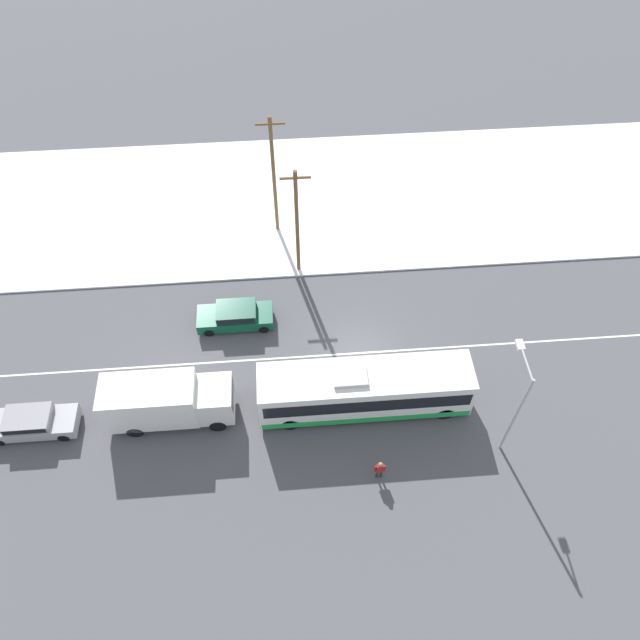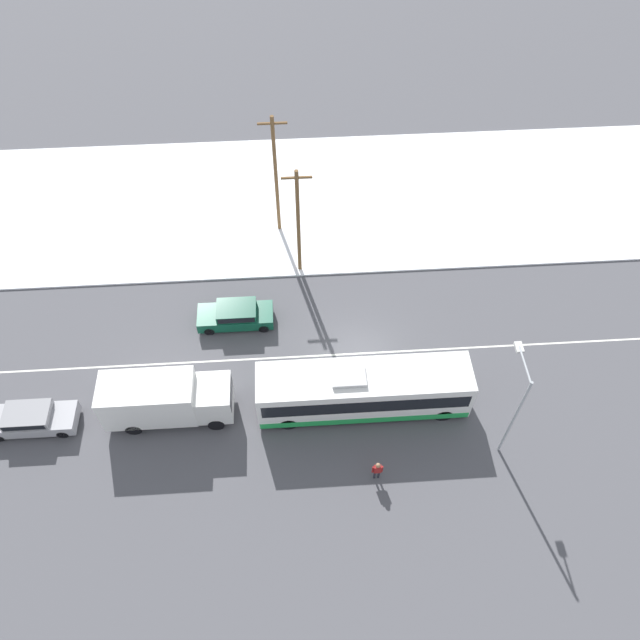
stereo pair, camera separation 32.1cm
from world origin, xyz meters
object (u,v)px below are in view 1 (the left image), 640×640
at_px(pedestrian_at_stop, 380,469).
at_px(utility_pole_roadside, 297,222).
at_px(parked_car_near_truck, 32,422).
at_px(utility_pole_snowlot, 274,176).
at_px(box_truck, 165,401).
at_px(city_bus, 365,390).
at_px(sedan_car, 236,315).
at_px(streetlamp, 517,398).

distance_m(pedestrian_at_stop, utility_pole_roadside, 15.58).
distance_m(parked_car_near_truck, utility_pole_snowlot, 20.43).
relative_size(box_truck, pedestrian_at_stop, 4.38).
xyz_separation_m(box_truck, parked_car_near_truck, (-7.31, -0.21, -0.91)).
distance_m(parked_car_near_truck, utility_pole_roadside, 18.75).
xyz_separation_m(city_bus, sedan_car, (-7.11, 6.35, -0.79)).
distance_m(streetlamp, utility_pole_snowlot, 20.52).
bearing_deg(utility_pole_snowlot, box_truck, -114.27).
distance_m(box_truck, utility_pole_snowlot, 16.02).
bearing_deg(pedestrian_at_stop, sedan_car, 124.73).
height_order(city_bus, pedestrian_at_stop, city_bus).
bearing_deg(city_bus, parked_car_near_truck, -179.62).
bearing_deg(streetlamp, utility_pole_snowlot, 123.47).
distance_m(pedestrian_at_stop, streetlamp, 7.70).
bearing_deg(pedestrian_at_stop, parked_car_near_truck, 167.07).
height_order(city_bus, box_truck, city_bus).
distance_m(sedan_car, streetlamp, 17.14).
bearing_deg(parked_car_near_truck, streetlamp, -5.84).
distance_m(box_truck, utility_pole_roadside, 13.24).
height_order(sedan_car, parked_car_near_truck, sedan_car).
bearing_deg(utility_pole_roadside, utility_pole_snowlot, 107.88).
bearing_deg(city_bus, streetlamp, -20.90).
bearing_deg(pedestrian_at_stop, utility_pole_snowlot, 103.72).
height_order(pedestrian_at_stop, utility_pole_roadside, utility_pole_roadside).
bearing_deg(city_bus, utility_pole_snowlot, 106.55).
bearing_deg(utility_pole_roadside, pedestrian_at_stop, -77.41).
height_order(streetlamp, utility_pole_snowlot, utility_pole_snowlot).
bearing_deg(parked_car_near_truck, pedestrian_at_stop, -12.93).
relative_size(city_bus, sedan_car, 2.50).
height_order(pedestrian_at_stop, utility_pole_snowlot, utility_pole_snowlot).
relative_size(box_truck, utility_pole_roadside, 0.84).
distance_m(pedestrian_at_stop, utility_pole_snowlot, 19.68).
xyz_separation_m(box_truck, sedan_car, (3.64, 6.25, -0.89)).
bearing_deg(utility_pole_roadside, sedan_car, -134.40).
bearing_deg(pedestrian_at_stop, box_truck, 158.15).
height_order(sedan_car, pedestrian_at_stop, pedestrian_at_stop).
relative_size(streetlamp, utility_pole_snowlot, 0.74).
relative_size(streetlamp, utility_pole_roadside, 0.83).
distance_m(utility_pole_roadside, utility_pole_snowlot, 4.13).
relative_size(sedan_car, streetlamp, 0.68).
height_order(parked_car_near_truck, utility_pole_snowlot, utility_pole_snowlot).
relative_size(city_bus, utility_pole_roadside, 1.40).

